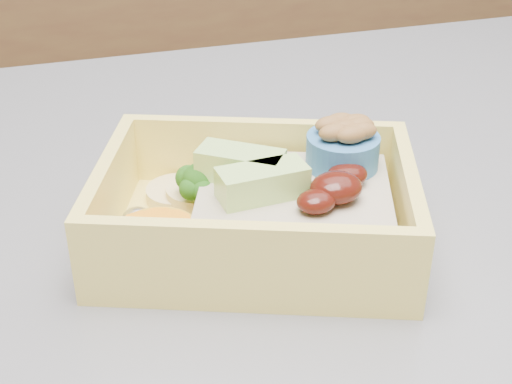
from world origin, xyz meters
name	(u,v)px	position (x,y,z in m)	size (l,w,h in m)	color
bento_box	(266,208)	(0.02, -0.04, 0.94)	(0.22, 0.19, 0.07)	#FFE669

